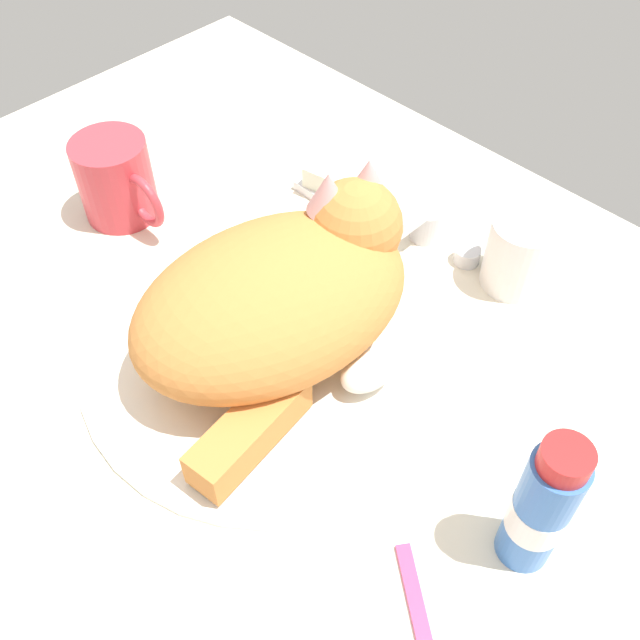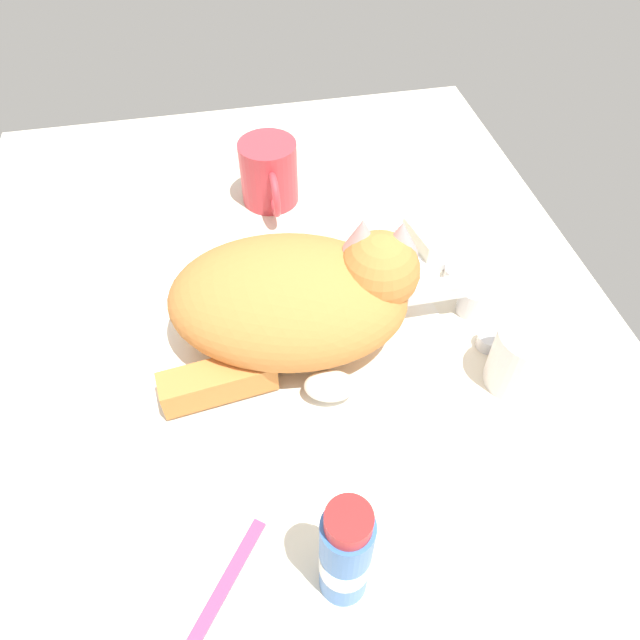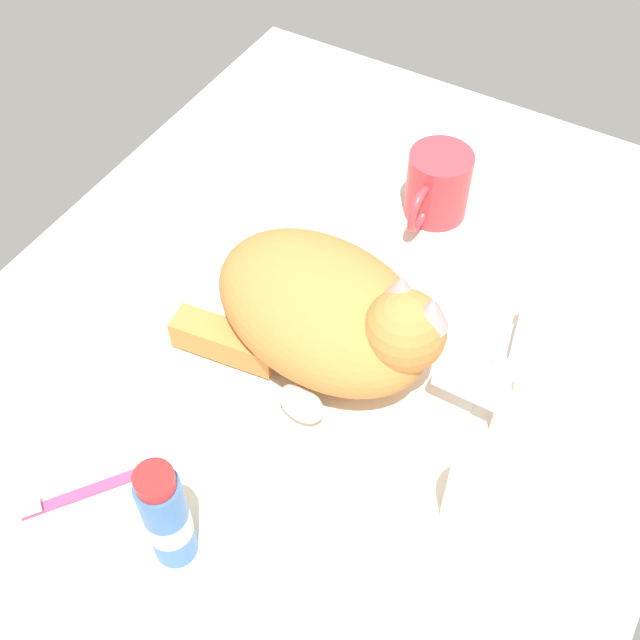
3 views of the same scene
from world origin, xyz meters
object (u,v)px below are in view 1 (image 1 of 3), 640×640
rinse_cup (519,254)px  toothpaste_bottle (538,511)px  coffee_mug (117,180)px  cat (284,295)px  faucet (419,225)px  soap_bar (339,177)px

rinse_cup → toothpaste_bottle: size_ratio=0.54×
coffee_mug → cat: bearing=-0.9°
cat → toothpaste_bottle: 28.30cm
faucet → coffee_mug: size_ratio=1.13×
coffee_mug → faucet: bearing=36.2°
cat → toothpaste_bottle: cat is taller
faucet → cat: 20.88cm
cat → coffee_mug: cat is taller
coffee_mug → toothpaste_bottle: size_ratio=0.86×
cat → soap_bar: 24.24cm
coffee_mug → rinse_cup: (38.24, 22.32, -0.72)cm
rinse_cup → soap_bar: (-23.00, -2.43, -1.54)cm
coffee_mug → toothpaste_bottle: toothpaste_bottle is taller
coffee_mug → rinse_cup: bearing=30.3°
faucet → toothpaste_bottle: bearing=-37.5°
toothpaste_bottle → rinse_cup: bearing=125.8°
cat → rinse_cup: (10.69, 22.76, -3.22)cm
coffee_mug → soap_bar: (15.24, 19.88, -2.26)cm
faucet → toothpaste_bottle: 36.26cm
faucet → soap_bar: bearing=-179.9°
coffee_mug → toothpaste_bottle: 55.89cm
faucet → soap_bar: size_ratio=2.03×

